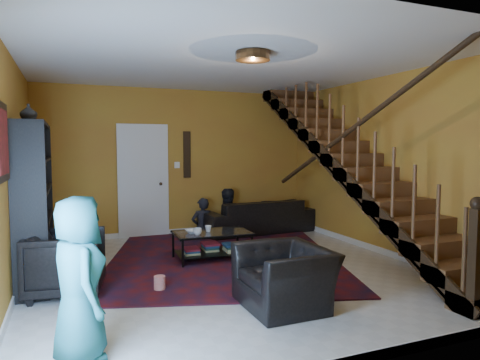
# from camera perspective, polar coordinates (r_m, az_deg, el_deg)

# --- Properties ---
(floor) EXTENTS (5.50, 5.50, 0.00)m
(floor) POSITION_cam_1_polar(r_m,az_deg,el_deg) (5.98, -1.48, -12.09)
(floor) COLOR beige
(floor) RESTS_ON ground
(room) EXTENTS (5.50, 5.50, 5.50)m
(room) POSITION_cam_1_polar(r_m,az_deg,el_deg) (6.94, -15.98, -9.50)
(room) COLOR #B38A27
(room) RESTS_ON ground
(staircase) EXTENTS (0.95, 5.02, 3.18)m
(staircase) POSITION_cam_1_polar(r_m,az_deg,el_deg) (6.78, 15.56, 1.72)
(staircase) COLOR brown
(staircase) RESTS_ON floor
(bookshelf) EXTENTS (0.35, 1.80, 2.00)m
(bookshelf) POSITION_cam_1_polar(r_m,az_deg,el_deg) (6.03, -25.64, -3.03)
(bookshelf) COLOR black
(bookshelf) RESTS_ON floor
(door) EXTENTS (0.82, 0.05, 2.05)m
(door) POSITION_cam_1_polar(r_m,az_deg,el_deg) (8.23, -12.77, -0.37)
(door) COLOR silver
(door) RESTS_ON floor
(framed_picture) EXTENTS (0.04, 0.74, 0.74)m
(framed_picture) POSITION_cam_1_polar(r_m,az_deg,el_deg) (4.51, -29.28, 4.46)
(framed_picture) COLOR maroon
(framed_picture) RESTS_ON room
(wall_hanging) EXTENTS (0.14, 0.03, 0.90)m
(wall_hanging) POSITION_cam_1_polar(r_m,az_deg,el_deg) (8.38, -7.08, 3.38)
(wall_hanging) COLOR black
(wall_hanging) RESTS_ON room
(ceiling_fixture) EXTENTS (0.40, 0.40, 0.10)m
(ceiling_fixture) POSITION_cam_1_polar(r_m,az_deg,el_deg) (5.10, 1.73, 16.18)
(ceiling_fixture) COLOR #3F2814
(ceiling_fixture) RESTS_ON room
(rug) EXTENTS (4.30, 4.62, 0.02)m
(rug) POSITION_cam_1_polar(r_m,az_deg,el_deg) (6.62, -2.26, -10.37)
(rug) COLOR #4C0D0F
(rug) RESTS_ON floor
(sofa) EXTENTS (2.29, 1.04, 0.65)m
(sofa) POSITION_cam_1_polar(r_m,az_deg,el_deg) (8.53, 2.24, -4.84)
(sofa) COLOR black
(sofa) RESTS_ON floor
(armchair_left) EXTENTS (0.94, 0.92, 0.74)m
(armchair_left) POSITION_cam_1_polar(r_m,az_deg,el_deg) (5.39, -22.11, -10.19)
(armchair_left) COLOR black
(armchair_left) RESTS_ON floor
(armchair_right) EXTENTS (0.87, 0.99, 0.64)m
(armchair_right) POSITION_cam_1_polar(r_m,az_deg,el_deg) (4.70, 5.94, -12.72)
(armchair_right) COLOR black
(armchair_right) RESTS_ON floor
(person_adult_a) EXTENTS (0.44, 0.29, 1.19)m
(person_adult_a) POSITION_cam_1_polar(r_m,az_deg,el_deg) (8.22, -5.02, -6.50)
(person_adult_a) COLOR black
(person_adult_a) RESTS_ON sofa
(person_adult_b) EXTENTS (0.70, 0.57, 1.35)m
(person_adult_b) POSITION_cam_1_polar(r_m,az_deg,el_deg) (8.35, -1.85, -5.74)
(person_adult_b) COLOR black
(person_adult_b) RESTS_ON sofa
(person_child) EXTENTS (0.54, 0.72, 1.33)m
(person_child) POSITION_cam_1_polar(r_m,az_deg,el_deg) (3.68, -20.70, -12.27)
(person_child) COLOR #165455
(person_child) RESTS_ON armchair_left
(coffee_table) EXTENTS (1.15, 0.70, 0.43)m
(coffee_table) POSITION_cam_1_polar(r_m,az_deg,el_deg) (6.53, -3.75, -8.48)
(coffee_table) COLOR black
(coffee_table) RESTS_ON floor
(cup_a) EXTENTS (0.15, 0.15, 0.10)m
(cup_a) POSITION_cam_1_polar(r_m,az_deg,el_deg) (6.27, -5.71, -6.85)
(cup_a) COLOR #999999
(cup_a) RESTS_ON coffee_table
(cup_b) EXTENTS (0.10, 0.10, 0.09)m
(cup_b) POSITION_cam_1_polar(r_m,az_deg,el_deg) (6.49, -4.26, -6.48)
(cup_b) COLOR #999999
(cup_b) RESTS_ON coffee_table
(bowl) EXTENTS (0.23, 0.23, 0.05)m
(bowl) POSITION_cam_1_polar(r_m,az_deg,el_deg) (6.41, -6.35, -6.82)
(bowl) COLOR #999999
(bowl) RESTS_ON coffee_table
(vase) EXTENTS (0.18, 0.18, 0.19)m
(vase) POSITION_cam_1_polar(r_m,az_deg,el_deg) (5.50, -26.37, 8.08)
(vase) COLOR #999999
(vase) RESTS_ON bookshelf
(popcorn_bucket) EXTENTS (0.15, 0.15, 0.16)m
(popcorn_bucket) POSITION_cam_1_polar(r_m,az_deg,el_deg) (5.29, -10.67, -13.29)
(popcorn_bucket) COLOR red
(popcorn_bucket) RESTS_ON rug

